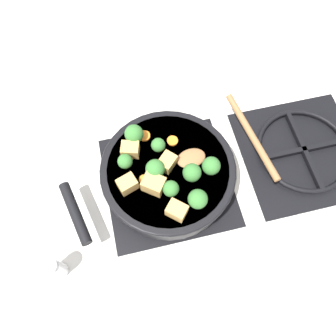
% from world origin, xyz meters
% --- Properties ---
extents(ground_plane, '(2.40, 2.40, 0.00)m').
position_xyz_m(ground_plane, '(0.00, 0.00, 0.00)').
color(ground_plane, white).
extents(front_burner_grate, '(0.31, 0.31, 0.03)m').
position_xyz_m(front_burner_grate, '(0.00, 0.00, 0.01)').
color(front_burner_grate, black).
rests_on(front_burner_grate, ground_plane).
extents(rear_burner_grate, '(0.31, 0.31, 0.03)m').
position_xyz_m(rear_burner_grate, '(0.00, 0.36, 0.01)').
color(rear_burner_grate, black).
rests_on(rear_burner_grate, ground_plane).
extents(skillet_pan, '(0.32, 0.41, 0.06)m').
position_xyz_m(skillet_pan, '(0.00, -0.00, 0.06)').
color(skillet_pan, black).
rests_on(skillet_pan, front_burner_grate).
extents(wooden_spoon, '(0.25, 0.22, 0.02)m').
position_xyz_m(wooden_spoon, '(-0.02, 0.15, 0.09)').
color(wooden_spoon, olive).
rests_on(wooden_spoon, skillet_pan).
extents(tofu_cube_center_large, '(0.04, 0.05, 0.03)m').
position_xyz_m(tofu_cube_center_large, '(-0.06, -0.08, 0.10)').
color(tofu_cube_center_large, tan).
rests_on(tofu_cube_center_large, skillet_pan).
extents(tofu_cube_near_handle, '(0.06, 0.06, 0.04)m').
position_xyz_m(tofu_cube_near_handle, '(0.04, -0.04, 0.10)').
color(tofu_cube_near_handle, tan).
rests_on(tofu_cube_near_handle, skillet_pan).
extents(tofu_cube_east_chunk, '(0.05, 0.05, 0.03)m').
position_xyz_m(tofu_cube_east_chunk, '(0.11, -0.01, 0.10)').
color(tofu_cube_east_chunk, tan).
rests_on(tofu_cube_east_chunk, skillet_pan).
extents(tofu_cube_west_chunk, '(0.04, 0.05, 0.03)m').
position_xyz_m(tofu_cube_west_chunk, '(0.02, -0.10, 0.10)').
color(tofu_cube_west_chunk, tan).
rests_on(tofu_cube_west_chunk, skillet_pan).
extents(tofu_cube_back_piece, '(0.05, 0.05, 0.03)m').
position_xyz_m(tofu_cube_back_piece, '(-0.01, -0.00, 0.10)').
color(tofu_cube_back_piece, tan).
rests_on(tofu_cube_back_piece, skillet_pan).
extents(broccoli_floret_near_spoon, '(0.04, 0.04, 0.05)m').
position_xyz_m(broccoli_floret_near_spoon, '(0.10, 0.04, 0.11)').
color(broccoli_floret_near_spoon, '#709956').
rests_on(broccoli_floret_near_spoon, skillet_pan).
extents(broccoli_floret_center_top, '(0.04, 0.04, 0.05)m').
position_xyz_m(broccoli_floret_center_top, '(0.03, 0.09, 0.11)').
color(broccoli_floret_center_top, '#709956').
rests_on(broccoli_floret_center_top, skillet_pan).
extents(broccoli_floret_east_rim, '(0.04, 0.04, 0.05)m').
position_xyz_m(broccoli_floret_east_rim, '(-0.09, -0.06, 0.11)').
color(broccoli_floret_east_rim, '#709956').
rests_on(broccoli_floret_east_rim, skillet_pan).
extents(broccoli_floret_west_rim, '(0.03, 0.03, 0.04)m').
position_xyz_m(broccoli_floret_west_rim, '(-0.05, -0.01, 0.11)').
color(broccoli_floret_west_rim, '#709956').
rests_on(broccoli_floret_west_rim, skillet_pan).
extents(broccoli_floret_north_edge, '(0.04, 0.04, 0.05)m').
position_xyz_m(broccoli_floret_north_edge, '(0.01, -0.03, 0.11)').
color(broccoli_floret_north_edge, '#709956').
rests_on(broccoli_floret_north_edge, skillet_pan).
extents(broccoli_floret_south_cluster, '(0.03, 0.03, 0.04)m').
position_xyz_m(broccoli_floret_south_cluster, '(-0.03, -0.09, 0.11)').
color(broccoli_floret_south_cluster, '#709956').
rests_on(broccoli_floret_south_cluster, skillet_pan).
extents(broccoli_floret_mid_floret, '(0.04, 0.04, 0.05)m').
position_xyz_m(broccoli_floret_mid_floret, '(0.03, 0.05, 0.11)').
color(broccoli_floret_mid_floret, '#709956').
rests_on(broccoli_floret_mid_floret, skillet_pan).
extents(broccoli_floret_small_inner, '(0.04, 0.04, 0.04)m').
position_xyz_m(broccoli_floret_small_inner, '(0.06, -0.01, 0.11)').
color(broccoli_floret_small_inner, '#709956').
rests_on(broccoli_floret_small_inner, skillet_pan).
extents(carrot_slice_orange_thin, '(0.02, 0.02, 0.01)m').
position_xyz_m(carrot_slice_orange_thin, '(0.02, -0.06, 0.09)').
color(carrot_slice_orange_thin, orange).
rests_on(carrot_slice_orange_thin, skillet_pan).
extents(carrot_slice_near_center, '(0.03, 0.03, 0.01)m').
position_xyz_m(carrot_slice_near_center, '(-0.07, 0.03, 0.09)').
color(carrot_slice_near_center, orange).
rests_on(carrot_slice_near_center, skillet_pan).
extents(carrot_slice_edge_slice, '(0.03, 0.03, 0.01)m').
position_xyz_m(carrot_slice_edge_slice, '(-0.09, -0.04, 0.09)').
color(carrot_slice_edge_slice, orange).
rests_on(carrot_slice_edge_slice, skillet_pan).
extents(salt_shaker, '(0.04, 0.04, 0.09)m').
position_xyz_m(salt_shaker, '(0.16, -0.29, 0.04)').
color(salt_shaker, white).
rests_on(salt_shaker, ground_plane).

